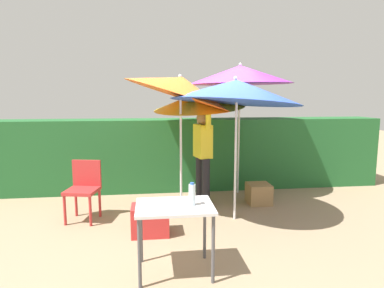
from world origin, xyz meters
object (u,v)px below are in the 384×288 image
Objects in this scene: umbrella_yellow at (199,100)px; chair_plastic at (84,186)px; cooler_box at (150,220)px; folding_table at (175,213)px; crate_cardboard at (259,194)px; umbrella_navy at (236,91)px; bottle_water at (192,194)px; person_vendor at (203,151)px; umbrella_orange at (240,75)px; umbrella_rainbow at (180,87)px.

umbrella_yellow reaches higher than chair_plastic.
cooler_box is (0.98, -0.69, -0.31)m from chair_plastic.
crate_cardboard is at bearing 52.36° from folding_table.
umbrella_navy is 9.23× the size of bottle_water.
chair_plastic is 2.11m from folding_table.
person_vendor is 2.29m from bottle_water.
folding_table is at bearing -53.80° from chair_plastic.
chair_plastic is at bearing 144.87° from cooler_box.
umbrella_orange is 3.18m from cooler_box.
chair_plastic is at bearing -158.75° from umbrella_yellow.
cooler_box is at bearing -133.70° from umbrella_orange.
umbrella_rainbow reaches higher than umbrella_navy.
umbrella_navy is 1.97m from crate_cardboard.
chair_plastic is 2.25× the size of crate_cardboard.
umbrella_yellow reaches higher than bottle_water.
umbrella_rainbow is 2.20m from bottle_water.
umbrella_rainbow is 1.20m from person_vendor.
umbrella_orange is (1.19, 0.92, 0.25)m from umbrella_rainbow.
bottle_water reaches higher than chair_plastic.
folding_table is (-0.23, -1.85, -1.35)m from umbrella_rainbow.
crate_cardboard is at bearing -7.07° from person_vendor.
umbrella_navy reaches higher than person_vendor.
umbrella_navy reaches higher than crate_cardboard.
crate_cardboard is at bearing 30.02° from cooler_box.
person_vendor reaches higher than crate_cardboard.
cooler_box is 2.17m from crate_cardboard.
umbrella_orange is 10.28× the size of bottle_water.
umbrella_orange reaches higher than umbrella_yellow.
umbrella_yellow is at bearing 80.10° from bottle_water.
crate_cardboard is 0.49× the size of folding_table.
chair_plastic reaches higher than folding_table.
folding_table is at bearing -104.05° from umbrella_yellow.
folding_table is at bearing -127.64° from crate_cardboard.
bottle_water is at bearing -119.52° from umbrella_navy.
person_vendor is (-0.78, -0.56, -1.31)m from umbrella_orange.
chair_plastic is at bearing -174.11° from umbrella_rainbow.
umbrella_orange is at bearing 62.83° from folding_table.
person_vendor is at bearing -144.35° from umbrella_orange.
person_vendor is at bearing 172.93° from crate_cardboard.
umbrella_orange is 1.63m from person_vendor.
umbrella_orange is 2.77× the size of chair_plastic.
cooler_box is 0.62× the size of folding_table.
folding_table is (-1.61, -2.09, 0.47)m from crate_cardboard.
umbrella_rainbow is 2.10m from chair_plastic.
umbrella_rainbow is at bearing -142.39° from umbrella_orange.
umbrella_yellow is 1.09× the size of person_vendor.
person_vendor is at bearing 73.78° from folding_table.
chair_plastic reaches higher than cooler_box.
folding_table reaches higher than crate_cardboard.
umbrella_yellow is 0.88m from person_vendor.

